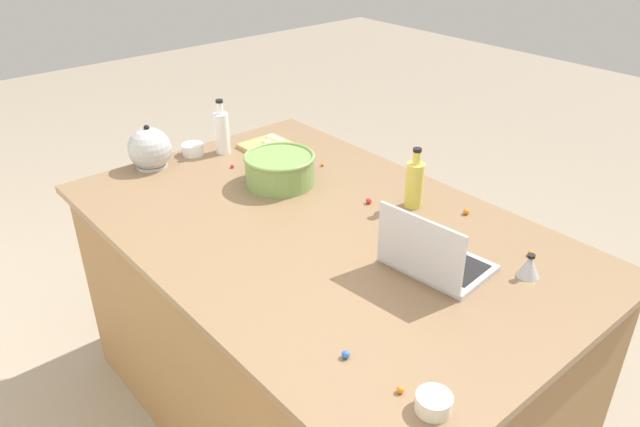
% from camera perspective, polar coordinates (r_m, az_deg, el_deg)
% --- Properties ---
extents(ground_plane, '(12.00, 12.00, 0.00)m').
position_cam_1_polar(ground_plane, '(2.67, -0.00, -18.16)').
color(ground_plane, gray).
extents(island_counter, '(1.85, 1.19, 0.90)m').
position_cam_1_polar(island_counter, '(2.36, -0.00, -10.67)').
color(island_counter, olive).
rests_on(island_counter, ground).
extents(laptop, '(0.33, 0.26, 0.22)m').
position_cam_1_polar(laptop, '(1.87, 10.64, -4.18)').
color(laptop, '#B7B7BC').
rests_on(laptop, island_counter).
extents(mixing_bowl_large, '(0.28, 0.28, 0.12)m').
position_cam_1_polar(mixing_bowl_large, '(2.38, -3.85, 4.29)').
color(mixing_bowl_large, '#72934C').
rests_on(mixing_bowl_large, island_counter).
extents(bottle_oil, '(0.07, 0.07, 0.23)m').
position_cam_1_polar(bottle_oil, '(2.22, 8.99, 2.85)').
color(bottle_oil, '#DBC64C').
rests_on(bottle_oil, island_counter).
extents(bottle_vinegar, '(0.07, 0.07, 0.24)m').
position_cam_1_polar(bottle_vinegar, '(2.69, -9.33, 7.70)').
color(bottle_vinegar, white).
rests_on(bottle_vinegar, island_counter).
extents(kettle, '(0.21, 0.18, 0.20)m').
position_cam_1_polar(kettle, '(2.61, -15.91, 5.91)').
color(kettle, '#ADADB2').
rests_on(kettle, island_counter).
extents(cutting_board, '(0.27, 0.21, 0.02)m').
position_cam_1_polar(cutting_board, '(2.71, -4.59, 6.19)').
color(cutting_board, tan).
rests_on(cutting_board, island_counter).
extents(butter_stick_left, '(0.11, 0.04, 0.04)m').
position_cam_1_polar(butter_stick_left, '(2.71, -4.19, 6.82)').
color(butter_stick_left, '#F4E58C').
rests_on(butter_stick_left, cutting_board).
extents(butter_stick_right, '(0.11, 0.04, 0.04)m').
position_cam_1_polar(butter_stick_right, '(2.66, -4.50, 6.36)').
color(butter_stick_right, '#F4E58C').
rests_on(butter_stick_right, cutting_board).
extents(ramekin_small, '(0.09, 0.09, 0.04)m').
position_cam_1_polar(ramekin_small, '(1.45, 10.77, -17.29)').
color(ramekin_small, beige).
rests_on(ramekin_small, island_counter).
extents(ramekin_medium, '(0.10, 0.10, 0.05)m').
position_cam_1_polar(ramekin_medium, '(2.71, -12.01, 6.00)').
color(ramekin_medium, white).
rests_on(ramekin_medium, island_counter).
extents(kitchen_timer, '(0.07, 0.07, 0.08)m').
position_cam_1_polar(kitchen_timer, '(1.93, 19.29, -4.74)').
color(kitchen_timer, '#B2B2B7').
rests_on(kitchen_timer, island_counter).
extents(candy_0, '(0.02, 0.02, 0.02)m').
position_cam_1_polar(candy_0, '(1.82, 11.79, -6.75)').
color(candy_0, orange).
rests_on(candy_0, island_counter).
extents(candy_1, '(0.02, 0.02, 0.02)m').
position_cam_1_polar(candy_1, '(1.48, 7.65, -16.28)').
color(candy_1, orange).
rests_on(candy_1, island_counter).
extents(candy_2, '(0.02, 0.02, 0.02)m').
position_cam_1_polar(candy_2, '(2.56, -8.35, 4.48)').
color(candy_2, red).
rests_on(candy_2, island_counter).
extents(candy_3, '(0.02, 0.02, 0.02)m').
position_cam_1_polar(candy_3, '(1.55, 2.46, -13.25)').
color(candy_3, blue).
rests_on(candy_3, island_counter).
extents(candy_4, '(0.02, 0.02, 0.02)m').
position_cam_1_polar(candy_4, '(2.23, 13.75, 0.18)').
color(candy_4, orange).
rests_on(candy_4, island_counter).
extents(candy_5, '(0.02, 0.02, 0.02)m').
position_cam_1_polar(candy_5, '(2.05, 19.42, -3.59)').
color(candy_5, orange).
rests_on(candy_5, island_counter).
extents(candy_6, '(0.02, 0.02, 0.02)m').
position_cam_1_polar(candy_6, '(2.25, 4.66, 1.20)').
color(candy_6, red).
rests_on(candy_6, island_counter).
extents(candy_7, '(0.01, 0.01, 0.01)m').
position_cam_1_polar(candy_7, '(2.41, -2.86, 3.20)').
color(candy_7, orange).
rests_on(candy_7, island_counter).
extents(candy_8, '(0.01, 0.01, 0.01)m').
position_cam_1_polar(candy_8, '(2.55, 0.23, 4.68)').
color(candy_8, orange).
rests_on(candy_8, island_counter).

